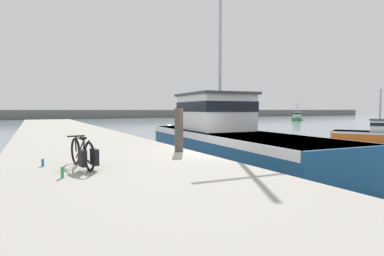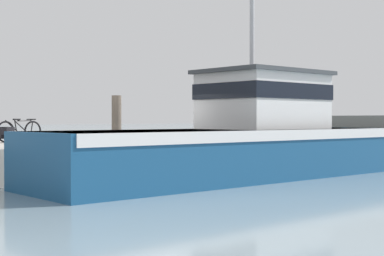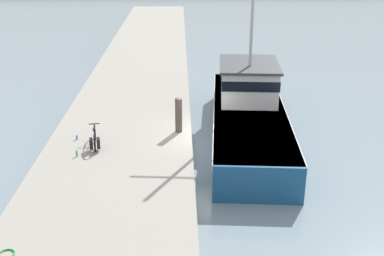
# 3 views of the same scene
# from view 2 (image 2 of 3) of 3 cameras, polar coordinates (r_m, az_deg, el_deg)

# --- Properties ---
(ground_plane) EXTENTS (320.00, 320.00, 0.00)m
(ground_plane) POSITION_cam_2_polar(r_m,az_deg,el_deg) (17.34, -5.28, -4.92)
(ground_plane) COLOR gray
(dock_pier) EXTENTS (5.93, 80.00, 0.98)m
(dock_pier) POSITION_cam_2_polar(r_m,az_deg,el_deg) (20.21, -11.98, -2.72)
(dock_pier) COLOR #A39E93
(dock_pier) RESTS_ON ground_plane
(fishing_boat_main) EXTENTS (4.20, 14.37, 9.89)m
(fishing_boat_main) POSITION_cam_2_polar(r_m,az_deg,el_deg) (17.47, 5.04, -1.03)
(fishing_boat_main) COLOR navy
(fishing_boat_main) RESTS_ON ground_plane
(bicycle_touring) EXTENTS (0.60, 1.80, 0.78)m
(bicycle_touring) POSITION_cam_2_polar(r_m,az_deg,el_deg) (20.23, -16.74, -0.33)
(bicycle_touring) COLOR black
(bicycle_touring) RESTS_ON dock_pier
(mooring_post) EXTENTS (0.30, 0.30, 1.50)m
(mooring_post) POSITION_cam_2_polar(r_m,az_deg,el_deg) (18.31, -7.33, 0.81)
(mooring_post) COLOR #51473D
(mooring_post) RESTS_ON dock_pier
(water_bottle_on_curb) EXTENTS (0.07, 0.07, 0.19)m
(water_bottle_on_curb) POSITION_cam_2_polar(r_m,az_deg,el_deg) (21.41, -15.99, -0.96)
(water_bottle_on_curb) COLOR blue
(water_bottle_on_curb) RESTS_ON dock_pier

